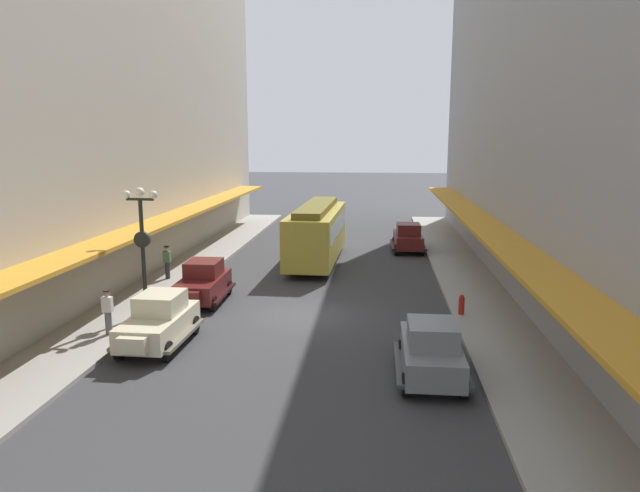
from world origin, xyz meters
TOP-DOWN VIEW (x-y plane):
  - ground_plane at (0.00, 0.00)m, footprint 200.00×200.00m
  - sidewalk_left at (-7.50, 0.00)m, footprint 3.00×60.00m
  - sidewalk_right at (7.50, 0.00)m, footprint 3.00×60.00m
  - building_row_right at (10.24, 0.00)m, footprint 4.30×60.00m
  - parked_car_0 at (-4.69, -3.96)m, footprint 2.21×4.29m
  - parked_car_1 at (-4.79, 1.55)m, footprint 2.20×4.28m
  - parked_car_2 at (4.57, -5.90)m, footprint 2.14×4.26m
  - parked_car_3 at (4.87, 14.26)m, footprint 2.23×4.29m
  - streetcar at (-0.60, 10.22)m, footprint 2.76×9.66m
  - lamp_post_with_clock at (-6.40, -0.98)m, footprint 1.42×0.44m
  - fire_hydrant at (6.35, 0.34)m, footprint 0.24×0.24m
  - pedestrian_0 at (-6.81, -3.44)m, footprint 0.36×0.28m
  - pedestrian_1 at (-7.72, 5.05)m, footprint 0.36×0.28m

SIDE VIEW (x-z plane):
  - ground_plane at x=0.00m, z-range 0.00..0.00m
  - sidewalk_left at x=-7.50m, z-range 0.00..0.15m
  - sidewalk_right at x=7.50m, z-range 0.00..0.15m
  - fire_hydrant at x=6.35m, z-range 0.15..0.97m
  - parked_car_0 at x=-4.69m, z-range 0.02..1.86m
  - parked_car_1 at x=-4.79m, z-range 0.02..1.86m
  - parked_car_2 at x=4.57m, z-range 0.02..1.86m
  - parked_car_3 at x=4.87m, z-range 0.02..1.86m
  - pedestrian_0 at x=-6.81m, z-range 0.18..1.85m
  - pedestrian_1 at x=-7.72m, z-range 0.18..1.85m
  - streetcar at x=-0.60m, z-range 0.17..3.63m
  - lamp_post_with_clock at x=-6.40m, z-range 0.41..5.57m
  - building_row_right at x=10.24m, z-range 0.00..23.33m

